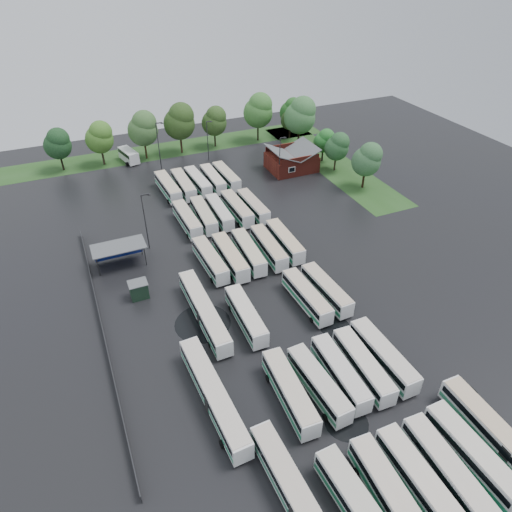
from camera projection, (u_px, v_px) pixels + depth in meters
name	position (u px, v px, depth m)	size (l,w,h in m)	color
ground	(278.00, 321.00, 62.35)	(160.00, 160.00, 0.00)	black
brick_building	(292.00, 162.00, 101.00)	(10.07, 8.60, 5.39)	maroon
wash_shed	(118.00, 248.00, 71.46)	(8.20, 4.20, 3.58)	#2D2D30
utility_hut	(139.00, 290.00, 65.72)	(2.70, 2.20, 2.62)	black
grass_strip_north	(170.00, 149.00, 111.37)	(80.00, 10.00, 0.01)	#224819
grass_strip_east	(330.00, 162.00, 105.35)	(10.00, 50.00, 0.01)	#224819
west_fence	(102.00, 326.00, 60.75)	(0.10, 50.00, 1.20)	#2D2D30
bus_r0c0	(358.00, 506.00, 40.60)	(2.83, 10.97, 3.03)	silver
bus_r0c1	(390.00, 495.00, 41.39)	(2.86, 11.16, 3.08)	silver
bus_r0c2	(420.00, 482.00, 42.34)	(2.41, 11.09, 3.08)	silver
bus_r0c3	(446.00, 470.00, 43.35)	(2.72, 11.05, 3.05)	silver
bus_r0c4	(472.00, 454.00, 44.64)	(2.62, 11.09, 3.07)	silver
bus_r1c0	(290.00, 391.00, 50.72)	(2.83, 11.11, 3.07)	silver
bus_r1c1	(318.00, 384.00, 51.67)	(2.78, 10.68, 2.94)	silver
bus_r1c2	(340.00, 373.00, 52.98)	(2.61, 10.61, 2.93)	silver
bus_r1c3	(363.00, 365.00, 53.83)	(2.77, 10.85, 3.00)	silver
bus_r1c4	(383.00, 356.00, 55.00)	(2.44, 11.10, 3.08)	silver
bus_r2c0	(246.00, 315.00, 60.86)	(2.44, 10.63, 2.95)	silver
bus_r2c3	(307.00, 296.00, 64.06)	(2.57, 10.68, 2.96)	silver
bus_r2c4	(326.00, 289.00, 65.30)	(2.69, 10.58, 2.92)	silver
bus_r3c0	(210.00, 260.00, 71.13)	(2.68, 10.79, 2.98)	silver
bus_r3c1	(230.00, 257.00, 71.71)	(2.38, 11.10, 3.09)	silver
bus_r3c2	(249.00, 252.00, 72.91)	(2.77, 10.87, 3.00)	silver
bus_r3c3	(269.00, 247.00, 73.95)	(2.62, 10.87, 3.01)	silver
bus_r3c4	(285.00, 241.00, 75.44)	(2.52, 10.87, 3.01)	silver
bus_r4c0	(187.00, 219.00, 81.16)	(2.58, 10.82, 2.99)	silver
bus_r4c1	(204.00, 215.00, 82.30)	(2.70, 10.87, 3.00)	silver
bus_r4c2	(219.00, 212.00, 83.33)	(2.44, 10.52, 2.92)	silver
bus_r4c3	(237.00, 208.00, 84.29)	(2.54, 11.04, 3.06)	silver
bus_r4c4	(253.00, 206.00, 85.10)	(2.52, 10.59, 2.93)	silver
bus_r5c0	(168.00, 187.00, 91.30)	(2.90, 11.22, 3.09)	silver
bus_r5c1	(184.00, 185.00, 92.16)	(2.38, 11.03, 3.07)	silver
bus_r5c2	(198.00, 181.00, 93.45)	(2.78, 10.83, 2.99)	silver
bus_r5c3	(213.00, 179.00, 94.39)	(2.28, 10.62, 2.96)	silver
bus_r5c4	(226.00, 176.00, 95.45)	(2.62, 10.75, 2.97)	silver
artic_bus_west_a	(298.00, 502.00, 40.99)	(2.80, 15.90, 2.94)	silver
artic_bus_west_b	(204.00, 311.00, 61.56)	(2.46, 16.00, 2.96)	silver
artic_bus_west_c	(213.00, 395.00, 50.40)	(3.03, 16.30, 3.01)	silver
artic_bus_east	(505.00, 446.00, 45.41)	(2.42, 16.19, 3.00)	silver
minibus	(129.00, 155.00, 104.69)	(3.82, 6.81, 2.81)	white
tree_north_0	(58.00, 143.00, 98.27)	(5.82, 5.82, 9.63)	black
tree_north_1	(100.00, 137.00, 100.46)	(6.13, 6.13, 10.16)	#30261A
tree_north_2	(143.00, 128.00, 102.82)	(6.83, 6.83, 11.32)	#3A2615
tree_north_3	(180.00, 121.00, 105.34)	(7.26, 7.26, 12.02)	#3A261A
tree_north_4	(215.00, 121.00, 109.30)	(6.05, 6.05, 10.02)	black
tree_north_5	(259.00, 110.00, 111.79)	(7.24, 7.24, 12.00)	black
tree_north_6	(292.00, 111.00, 116.77)	(5.67, 5.67, 9.39)	black
tree_east_0	(368.00, 159.00, 91.27)	(5.88, 5.88, 9.75)	black
tree_east_1	(338.00, 146.00, 98.50)	(5.25, 5.25, 8.69)	black
tree_east_2	(325.00, 141.00, 103.03)	(4.62, 4.61, 7.64)	black
tree_east_3	(301.00, 115.00, 107.95)	(7.52, 7.52, 12.45)	black
tree_east_4	(291.00, 119.00, 114.51)	(4.81, 4.81, 7.97)	black
lamp_post_ne	(280.00, 156.00, 94.80)	(1.44, 0.28, 9.32)	#2D2D30
lamp_post_nw	(145.00, 218.00, 73.33)	(1.55, 0.30, 10.07)	#2D2D30
lamp_post_back_w	(159.00, 144.00, 97.94)	(1.67, 0.32, 10.82)	#2D2D30
lamp_post_back_e	(208.00, 138.00, 103.05)	(1.42, 0.28, 9.20)	#2D2D30
puddle_0	(346.00, 423.00, 49.43)	(4.82, 4.82, 0.01)	black
puddle_1	(445.00, 442.00, 47.57)	(3.37, 3.37, 0.01)	black
puddle_2	(203.00, 323.00, 61.96)	(7.64, 7.64, 0.01)	black
puddle_3	(335.00, 327.00, 61.41)	(4.27, 4.27, 0.01)	black
puddle_4	(463.00, 394.00, 52.43)	(3.70, 3.70, 0.01)	black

